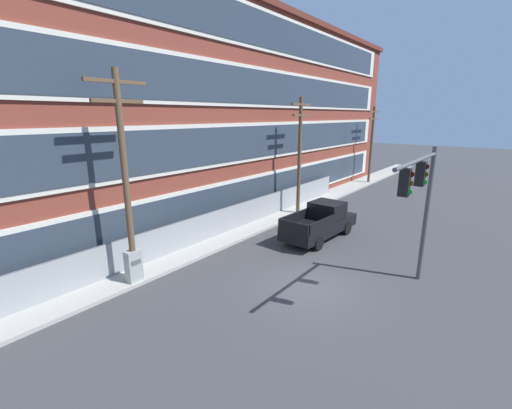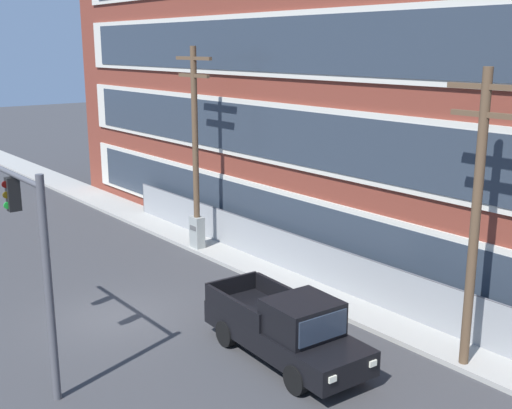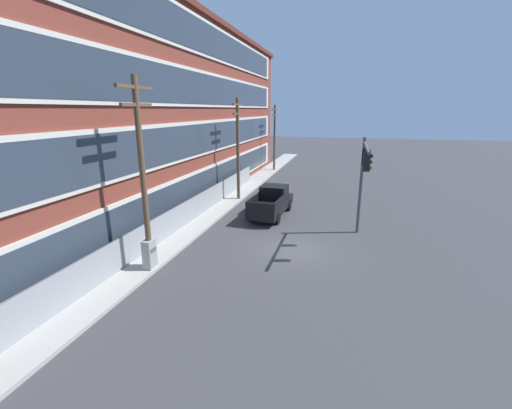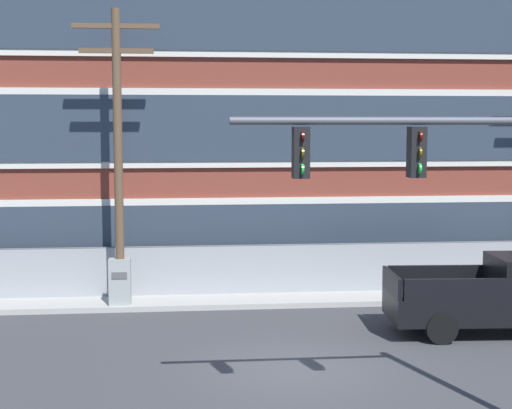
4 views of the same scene
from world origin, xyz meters
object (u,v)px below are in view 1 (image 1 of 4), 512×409
traffic_signal_mast (421,194)px  utility_pole_near_corner (125,173)px  utility_pole_midblock (300,152)px  electrical_cabinet (134,268)px  utility_pole_far_east (372,141)px  pickup_truck_black (321,222)px

traffic_signal_mast → utility_pole_near_corner: 11.54m
utility_pole_midblock → electrical_cabinet: 14.06m
utility_pole_far_east → utility_pole_midblock: bearing=-179.4°
pickup_truck_black → electrical_cabinet: pickup_truck_black is taller
utility_pole_near_corner → pickup_truck_black: bearing=-19.6°
traffic_signal_mast → utility_pole_far_east: (21.97, 9.71, 0.28)m
traffic_signal_mast → pickup_truck_black: traffic_signal_mast is taller
traffic_signal_mast → electrical_cabinet: 12.02m
traffic_signal_mast → pickup_truck_black: bearing=58.0°
pickup_truck_black → electrical_cabinet: size_ratio=3.72×
pickup_truck_black → electrical_cabinet: (-10.16, 3.62, -0.19)m
utility_pole_midblock → utility_pole_far_east: utility_pole_midblock is taller
utility_pole_near_corner → utility_pole_far_east: 28.40m
traffic_signal_mast → utility_pole_midblock: (7.09, 9.55, 0.40)m
utility_pole_near_corner → utility_pole_far_east: utility_pole_near_corner is taller
utility_pole_near_corner → utility_pole_midblock: bearing=-0.1°
electrical_cabinet → utility_pole_near_corner: bearing=-14.3°
traffic_signal_mast → pickup_truck_black: 7.71m
utility_pole_far_east → electrical_cabinet: (-28.41, -0.14, -3.68)m
utility_pole_near_corner → electrical_cabinet: 4.10m
pickup_truck_black → utility_pole_midblock: utility_pole_midblock is taller
traffic_signal_mast → electrical_cabinet: traffic_signal_mast is taller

